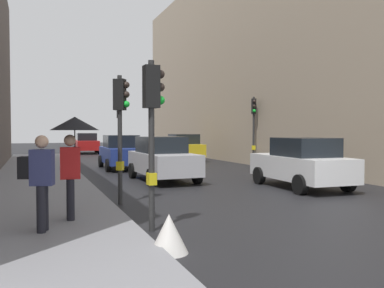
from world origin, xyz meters
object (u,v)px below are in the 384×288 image
(car_red_sedan, at_px, (87,143))
(warning_sign_triangle, at_px, (169,233))
(traffic_light_mid_street, at_px, (254,119))
(car_yellow_taxi, at_px, (183,147))
(traffic_light_near_right, at_px, (121,116))
(pedestrian_with_umbrella, at_px, (73,139))
(traffic_light_far_median, at_px, (119,122))
(traffic_light_near_left, at_px, (153,114))
(car_silver_hatchback, at_px, (163,159))
(pedestrian_with_grey_backpack, at_px, (40,177))
(car_white_compact, at_px, (301,163))
(car_blue_van, at_px, (122,152))

(car_red_sedan, relative_size, warning_sign_triangle, 6.57)
(traffic_light_mid_street, distance_m, car_yellow_taxi, 6.30)
(traffic_light_near_right, xyz_separation_m, pedestrian_with_umbrella, (-1.44, -2.24, -0.58))
(traffic_light_far_median, relative_size, traffic_light_near_left, 1.15)
(car_silver_hatchback, bearing_deg, pedestrian_with_grey_backpack, -121.56)
(traffic_light_far_median, bearing_deg, traffic_light_near_right, -100.85)
(car_red_sedan, bearing_deg, traffic_light_mid_street, -66.96)
(pedestrian_with_grey_backpack, height_order, warning_sign_triangle, pedestrian_with_grey_backpack)
(pedestrian_with_umbrella, relative_size, warning_sign_triangle, 3.29)
(traffic_light_near_right, height_order, car_white_compact, traffic_light_near_right)
(traffic_light_mid_street, xyz_separation_m, car_blue_van, (-7.10, 1.35, -1.79))
(traffic_light_far_median, relative_size, pedestrian_with_umbrella, 1.82)
(traffic_light_far_median, height_order, pedestrian_with_umbrella, traffic_light_far_median)
(car_silver_hatchback, bearing_deg, car_white_compact, -43.44)
(traffic_light_mid_street, height_order, car_white_compact, traffic_light_mid_street)
(car_silver_hatchback, distance_m, car_yellow_taxi, 10.89)
(traffic_light_mid_street, xyz_separation_m, traffic_light_near_left, (-9.16, -12.01, -0.32))
(car_silver_hatchback, bearing_deg, traffic_light_mid_street, 33.01)
(traffic_light_mid_street, height_order, car_silver_hatchback, traffic_light_mid_street)
(traffic_light_near_left, height_order, warning_sign_triangle, traffic_light_near_left)
(traffic_light_mid_street, height_order, warning_sign_triangle, traffic_light_mid_street)
(traffic_light_far_median, relative_size, car_silver_hatchback, 0.92)
(traffic_light_mid_street, bearing_deg, warning_sign_triangle, -124.55)
(traffic_light_far_median, height_order, car_red_sedan, traffic_light_far_median)
(pedestrian_with_grey_backpack, bearing_deg, car_yellow_taxi, 62.49)
(traffic_light_mid_street, xyz_separation_m, pedestrian_with_grey_backpack, (-11.28, -11.92, -1.50))
(car_white_compact, xyz_separation_m, pedestrian_with_umbrella, (-7.94, -3.07, 0.96))
(traffic_light_far_median, height_order, car_white_compact, traffic_light_far_median)
(car_blue_van, height_order, warning_sign_triangle, car_blue_van)
(traffic_light_far_median, bearing_deg, car_silver_hatchback, -94.96)
(pedestrian_with_grey_backpack, bearing_deg, pedestrian_with_umbrella, 51.58)
(traffic_light_far_median, height_order, pedestrian_with_grey_backpack, traffic_light_far_median)
(traffic_light_far_median, height_order, traffic_light_mid_street, traffic_light_far_median)
(traffic_light_near_right, height_order, car_yellow_taxi, traffic_light_near_right)
(traffic_light_far_median, height_order, warning_sign_triangle, traffic_light_far_median)
(car_silver_hatchback, distance_m, warning_sign_triangle, 9.66)
(car_white_compact, bearing_deg, car_blue_van, 115.39)
(car_blue_van, distance_m, car_white_compact, 10.35)
(car_red_sedan, xyz_separation_m, warning_sign_triangle, (-2.25, -30.16, -0.55))
(traffic_light_near_right, distance_m, car_white_compact, 6.73)
(traffic_light_mid_street, relative_size, car_yellow_taxi, 0.90)
(traffic_light_mid_street, xyz_separation_m, car_yellow_taxi, (-2.13, 5.65, -1.79))
(car_silver_hatchback, height_order, car_white_compact, same)
(car_blue_van, bearing_deg, car_red_sedan, 89.88)
(car_yellow_taxi, xyz_separation_m, car_white_compact, (-0.54, -13.65, 0.00))
(car_red_sedan, bearing_deg, traffic_light_near_left, -94.18)
(traffic_light_near_left, relative_size, car_silver_hatchback, 0.80)
(traffic_light_near_right, xyz_separation_m, car_silver_hatchback, (2.58, 4.54, -1.54))
(traffic_light_far_median, relative_size, car_blue_van, 0.92)
(traffic_light_near_left, relative_size, car_yellow_taxi, 0.80)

